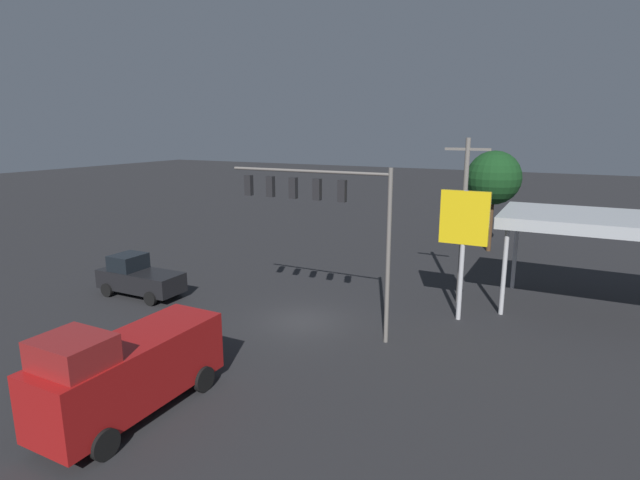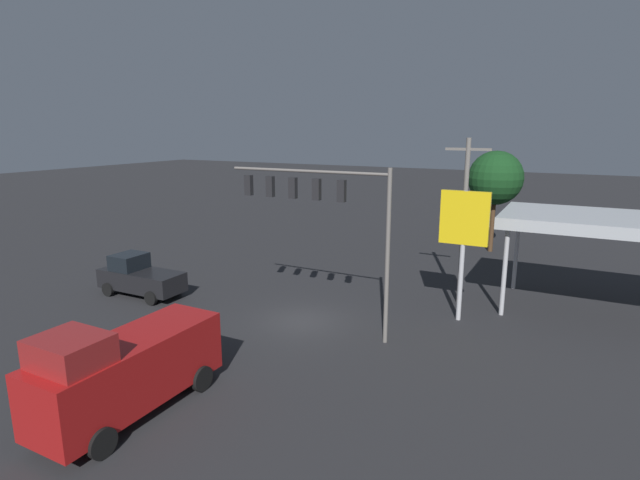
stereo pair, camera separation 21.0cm
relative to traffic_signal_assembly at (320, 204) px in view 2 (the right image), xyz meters
name	(u,v)px [view 2 (the right image)]	position (x,y,z in m)	size (l,w,h in m)	color
ground_plane	(302,321)	(1.29, -0.45, -6.16)	(200.00, 200.00, 0.00)	#262628
traffic_signal_assembly	(320,204)	(0.00, 0.00, 0.00)	(8.27, 0.43, 7.96)	slate
utility_pole	(464,218)	(-5.19, -6.94, -1.32)	(2.40, 0.26, 9.12)	slate
gas_station_canopy	(618,224)	(-12.52, -8.62, -1.28)	(11.05, 6.29, 5.24)	#B2B7BC
price_sign	(464,226)	(-5.74, -4.34, -1.24)	(2.38, 0.27, 6.63)	#B7B7BC
pickup_parked	(140,277)	(11.73, 0.42, -5.05)	(5.22, 2.31, 2.40)	black
delivery_truck	(126,369)	(2.33, 9.69, -4.47)	(2.58, 6.81, 3.58)	maroon
street_tree	(496,178)	(-4.74, -20.31, -0.34)	(4.19, 4.19, 7.95)	#4C331E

